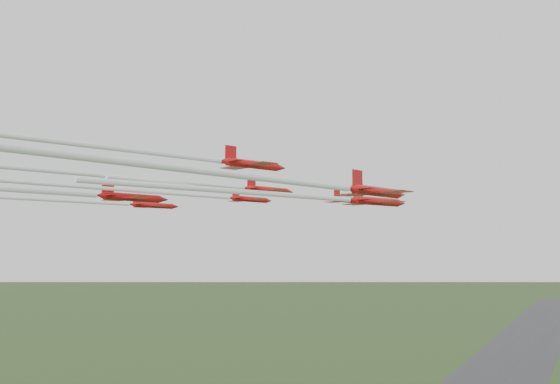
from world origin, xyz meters
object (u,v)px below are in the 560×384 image
at_px(jet_row3_mid, 202,184).
at_px(jet_lead, 299,195).
at_px(jet_row2_left, 172,193).
at_px(jet_row4_right, 191,157).
at_px(jet_row2_right, 322,198).
at_px(jet_row3_right, 317,185).
at_px(jet_row4_left, 37,191).
at_px(jet_row3_left, 77,201).

bearing_deg(jet_row3_mid, jet_lead, 93.85).
distance_m(jet_row2_left, jet_row4_right, 28.83).
bearing_deg(jet_row3_mid, jet_row2_right, 37.22).
xyz_separation_m(jet_row3_mid, jet_row3_right, (20.46, -8.40, -1.78)).
bearing_deg(jet_row4_left, jet_row3_right, 21.41).
distance_m(jet_row2_right, jet_row3_right, 14.37).
xyz_separation_m(jet_row2_right, jet_row3_mid, (-15.42, -5.06, 2.01)).
bearing_deg(jet_lead, jet_row3_mid, -89.52).
distance_m(jet_row2_left, jet_row4_left, 21.06).
relative_size(jet_row2_left, jet_row3_left, 1.10).
bearing_deg(jet_lead, jet_row2_right, -39.10).
height_order(jet_row2_right, jet_row3_left, jet_row3_left).
relative_size(jet_row3_mid, jet_row4_left, 0.82).
bearing_deg(jet_row4_left, jet_lead, 69.22).
height_order(jet_lead, jet_row2_left, jet_row2_left).
distance_m(jet_lead, jet_row3_right, 31.74).
bearing_deg(jet_row3_mid, jet_row3_left, -171.50).
bearing_deg(jet_row3_left, jet_row2_left, 32.19).
xyz_separation_m(jet_lead, jet_row3_left, (-33.04, -14.25, -0.77)).
xyz_separation_m(jet_row2_left, jet_row2_right, (26.84, -3.66, -1.90)).
bearing_deg(jet_row2_left, jet_row4_right, -31.43).
bearing_deg(jet_row3_mid, jet_row3_right, -3.26).
relative_size(jet_lead, jet_row3_right, 1.01).
bearing_deg(jet_row3_left, jet_lead, 43.31).
distance_m(jet_row2_right, jet_row3_mid, 16.36).
relative_size(jet_row2_right, jet_row3_left, 0.89).
distance_m(jet_lead, jet_row2_left, 19.84).
relative_size(jet_row4_left, jet_row4_right, 1.45).
xyz_separation_m(jet_row2_right, jet_row4_right, (-8.08, -18.18, 3.45)).
xyz_separation_m(jet_lead, jet_row2_right, (10.14, -14.37, -1.77)).
height_order(jet_row2_right, jet_row3_right, jet_row3_right).
relative_size(jet_row3_right, jet_row4_right, 1.28).
bearing_deg(jet_row4_right, jet_row3_left, 172.84).
relative_size(jet_row3_left, jet_row4_right, 1.31).
relative_size(jet_row3_left, jet_row4_left, 0.91).
height_order(jet_row2_right, jet_row4_right, jet_row4_right).
bearing_deg(jet_row3_right, jet_row2_left, 167.35).
relative_size(jet_row3_right, jet_row4_left, 0.88).
xyz_separation_m(jet_lead, jet_row2_left, (-16.70, -10.72, 0.14)).
bearing_deg(jet_row2_right, jet_row3_mid, -139.15).
height_order(jet_row3_left, jet_row4_left, jet_row4_left).
bearing_deg(jet_row4_right, jet_row2_right, 86.42).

